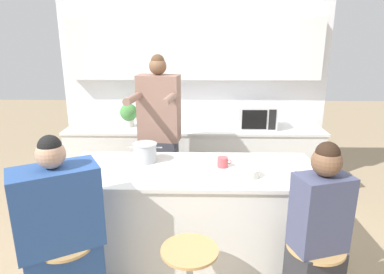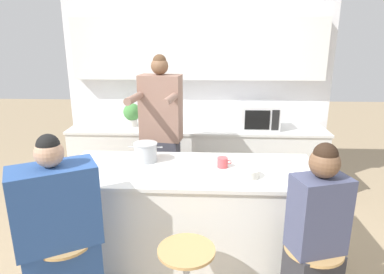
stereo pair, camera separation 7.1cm
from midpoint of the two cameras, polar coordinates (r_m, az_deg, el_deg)
The scene contains 14 objects.
ground_plane at distance 3.31m, azimuth 0.59°, elevation -20.29°, with size 16.00×16.00×0.00m, color tan.
wall_back at distance 4.44m, azimuth 1.49°, elevation 10.89°, with size 3.40×0.22×2.70m.
back_counter at distance 4.40m, azimuth 1.30°, elevation -3.90°, with size 3.16×0.62×0.88m.
kitchen_island at distance 3.05m, azimuth 0.62°, elevation -13.28°, with size 2.10×0.82×0.92m.
person_cooking at distance 3.56m, azimuth -4.52°, elevation -1.24°, with size 0.49×0.64×1.81m.
person_wrapped_blanket at distance 2.56m, azimuth -20.34°, elevation -15.96°, with size 0.61×0.51×1.41m.
person_seated_near at distance 2.50m, azimuth 20.49°, elevation -17.32°, with size 0.39×0.34×1.38m.
cooking_pot at distance 3.01m, azimuth -7.06°, elevation -2.51°, with size 0.30×0.21×0.17m.
fruit_bowl at distance 2.78m, azimuth 15.55°, elevation -5.71°, with size 0.21×0.21×0.07m.
mixing_bowl_steel at distance 2.73m, azimuth 10.15°, elevation -5.89°, with size 0.17×0.17×0.06m.
coffee_cup_near at distance 2.88m, azimuth 5.83°, elevation -4.23°, with size 0.12×0.09×0.09m.
banana_bunch at distance 2.87m, azimuth -18.55°, elevation -5.61°, with size 0.14×0.10×0.05m.
microwave at distance 4.24m, azimuth 11.56°, elevation 3.32°, with size 0.47×0.34×0.30m.
potted_plant at distance 4.32m, azimuth -9.49°, elevation 3.91°, with size 0.22×0.22×0.29m.
Camera 2 is at (0.13, -2.64, 1.99)m, focal length 32.00 mm.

